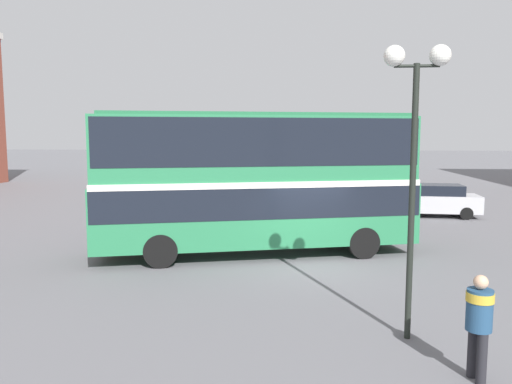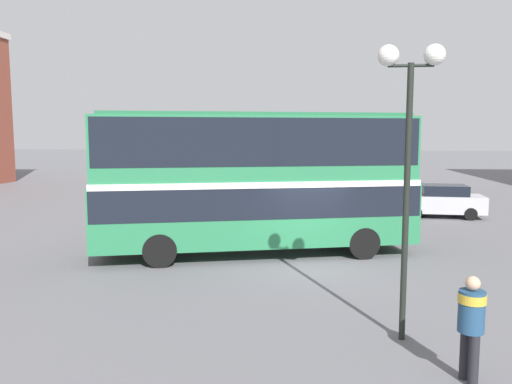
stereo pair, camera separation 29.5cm
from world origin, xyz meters
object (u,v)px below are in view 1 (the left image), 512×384
object	(u,v)px
pedestrian_foreground	(479,317)
parked_car_kerb_far	(279,191)
double_decker_bus	(256,175)
parked_car_kerb_near	(437,200)
street_lamp_twin_globe	(415,112)

from	to	relation	value
pedestrian_foreground	parked_car_kerb_far	bearing A→B (deg)	-91.38
double_decker_bus	parked_car_kerb_far	bearing A→B (deg)	73.46
double_decker_bus	pedestrian_foreground	size ratio (longest dim) A/B	6.08
parked_car_kerb_near	parked_car_kerb_far	bearing A→B (deg)	-19.02
double_decker_bus	parked_car_kerb_near	world-z (taller)	double_decker_bus
pedestrian_foreground	parked_car_kerb_near	bearing A→B (deg)	-115.39
pedestrian_foreground	parked_car_kerb_far	xyz separation A→B (m)	(-4.04, 20.57, -0.30)
pedestrian_foreground	street_lamp_twin_globe	distance (m)	3.83
double_decker_bus	pedestrian_foreground	xyz separation A→B (m)	(4.35, -8.41, -1.62)
parked_car_kerb_far	street_lamp_twin_globe	distance (m)	19.52
parked_car_kerb_near	parked_car_kerb_far	world-z (taller)	parked_car_kerb_near
double_decker_bus	parked_car_kerb_near	bearing A→B (deg)	31.47
street_lamp_twin_globe	double_decker_bus	bearing A→B (deg)	118.12
parked_car_kerb_near	double_decker_bus	bearing A→B (deg)	50.80
street_lamp_twin_globe	parked_car_kerb_near	bearing A→B (deg)	73.15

